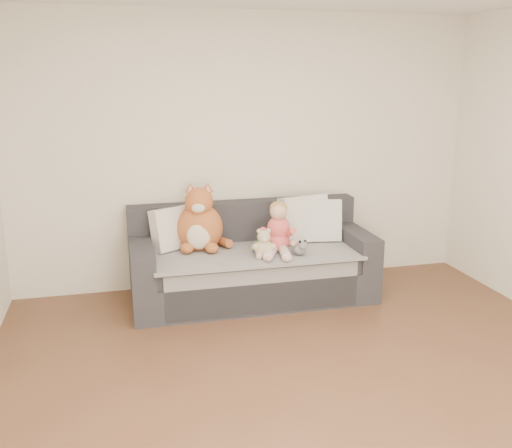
{
  "coord_description": "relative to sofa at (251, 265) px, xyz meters",
  "views": [
    {
      "loc": [
        -1.24,
        -2.83,
        2.02
      ],
      "look_at": [
        -0.07,
        1.87,
        0.75
      ],
      "focal_mm": 40.0,
      "sensor_mm": 36.0,
      "label": 1
    }
  ],
  "objects": [
    {
      "name": "cushion_left",
      "position": [
        -0.69,
        0.16,
        0.36
      ],
      "size": [
        0.46,
        0.37,
        0.4
      ],
      "rotation": [
        0.0,
        0.0,
        0.53
      ],
      "color": "white",
      "rests_on": "sofa"
    },
    {
      "name": "toddler",
      "position": [
        0.21,
        -0.17,
        0.36
      ],
      "size": [
        0.33,
        0.48,
        0.47
      ],
      "rotation": [
        0.0,
        0.0,
        -0.3
      ],
      "color": "#D05049",
      "rests_on": "sofa"
    },
    {
      "name": "cushion_right_front",
      "position": [
        0.68,
        0.09,
        0.36
      ],
      "size": [
        0.46,
        0.27,
        0.41
      ],
      "rotation": [
        0.0,
        0.0,
        -0.18
      ],
      "color": "white",
      "rests_on": "sofa"
    },
    {
      "name": "room_shell",
      "position": [
        0.07,
        -1.64,
        0.99
      ],
      "size": [
        5.0,
        5.0,
        5.0
      ],
      "color": "brown",
      "rests_on": "ground"
    },
    {
      "name": "teddy_bear",
      "position": [
        0.04,
        -0.3,
        0.27
      ],
      "size": [
        0.21,
        0.16,
        0.27
      ],
      "rotation": [
        0.0,
        0.0,
        -0.14
      ],
      "color": "#C9B28B",
      "rests_on": "sofa"
    },
    {
      "name": "sofa",
      "position": [
        0.0,
        0.0,
        0.0
      ],
      "size": [
        2.2,
        0.94,
        0.85
      ],
      "color": "#26262B",
      "rests_on": "ground"
    },
    {
      "name": "plush_cow",
      "position": [
        0.37,
        -0.31,
        0.23
      ],
      "size": [
        0.12,
        0.19,
        0.15
      ],
      "rotation": [
        0.0,
        0.0,
        0.15
      ],
      "color": "white",
      "rests_on": "sofa"
    },
    {
      "name": "cushion_right_back",
      "position": [
        0.55,
        0.1,
        0.38
      ],
      "size": [
        0.52,
        0.32,
        0.45
      ],
      "rotation": [
        0.0,
        0.0,
        0.25
      ],
      "color": "white",
      "rests_on": "sofa"
    },
    {
      "name": "sippy_cup",
      "position": [
        0.01,
        -0.16,
        0.22
      ],
      "size": [
        0.1,
        0.09,
        0.12
      ],
      "rotation": [
        0.0,
        0.0,
        0.38
      ],
      "color": "#613592",
      "rests_on": "sofa"
    },
    {
      "name": "plush_cat",
      "position": [
        -0.45,
        0.09,
        0.4
      ],
      "size": [
        0.5,
        0.44,
        0.64
      ],
      "rotation": [
        0.0,
        0.0,
        -0.21
      ],
      "color": "#AC4B26",
      "rests_on": "sofa"
    }
  ]
}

